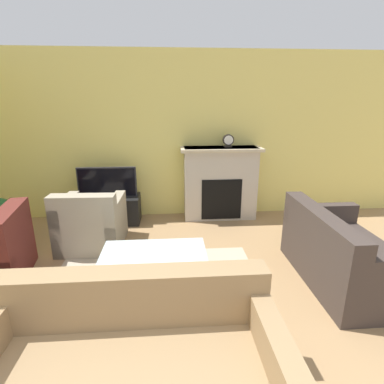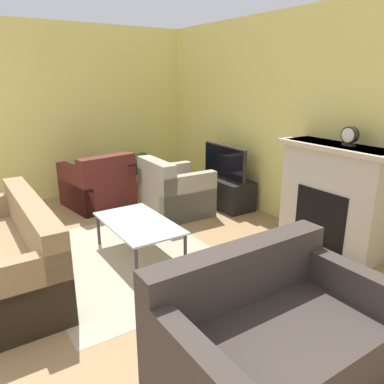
{
  "view_description": "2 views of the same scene",
  "coord_description": "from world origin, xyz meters",
  "px_view_note": "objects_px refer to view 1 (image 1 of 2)",
  "views": [
    {
      "loc": [
        0.17,
        -0.59,
        1.93
      ],
      "look_at": [
        0.44,
        2.95,
        0.84
      ],
      "focal_mm": 28.0,
      "sensor_mm": 36.0,
      "label": 1
    },
    {
      "loc": [
        3.46,
        0.67,
        1.91
      ],
      "look_at": [
        0.43,
        2.67,
        0.78
      ],
      "focal_mm": 35.0,
      "sensor_mm": 36.0,
      "label": 2
    }
  ],
  "objects_px": {
    "couch_sectional": "(132,369)",
    "mantel_clock": "(228,140)",
    "armchair_accent": "(91,226)",
    "coffee_table": "(154,255)",
    "tv": "(107,182)",
    "couch_loveseat": "(343,257)"
  },
  "relations": [
    {
      "from": "couch_sectional",
      "to": "mantel_clock",
      "type": "bearing_deg",
      "value": 69.65
    },
    {
      "from": "armchair_accent",
      "to": "coffee_table",
      "type": "distance_m",
      "value": 1.33
    },
    {
      "from": "coffee_table",
      "to": "mantel_clock",
      "type": "height_order",
      "value": "mantel_clock"
    },
    {
      "from": "armchair_accent",
      "to": "mantel_clock",
      "type": "distance_m",
      "value": 2.45
    },
    {
      "from": "tv",
      "to": "couch_sectional",
      "type": "height_order",
      "value": "tv"
    },
    {
      "from": "tv",
      "to": "couch_loveseat",
      "type": "relative_size",
      "value": 0.62
    },
    {
      "from": "tv",
      "to": "mantel_clock",
      "type": "xyz_separation_m",
      "value": [
        1.94,
        0.11,
        0.63
      ]
    },
    {
      "from": "couch_sectional",
      "to": "couch_loveseat",
      "type": "height_order",
      "value": "same"
    },
    {
      "from": "couch_sectional",
      "to": "coffee_table",
      "type": "relative_size",
      "value": 1.69
    },
    {
      "from": "armchair_accent",
      "to": "coffee_table",
      "type": "height_order",
      "value": "armchair_accent"
    },
    {
      "from": "tv",
      "to": "armchair_accent",
      "type": "xyz_separation_m",
      "value": [
        -0.08,
        -0.83,
        -0.38
      ]
    },
    {
      "from": "tv",
      "to": "coffee_table",
      "type": "relative_size",
      "value": 0.83
    },
    {
      "from": "couch_sectional",
      "to": "mantel_clock",
      "type": "relative_size",
      "value": 9.08
    },
    {
      "from": "tv",
      "to": "mantel_clock",
      "type": "relative_size",
      "value": 4.46
    },
    {
      "from": "armchair_accent",
      "to": "tv",
      "type": "bearing_deg",
      "value": -93.88
    },
    {
      "from": "tv",
      "to": "mantel_clock",
      "type": "height_order",
      "value": "mantel_clock"
    },
    {
      "from": "couch_sectional",
      "to": "couch_loveseat",
      "type": "relative_size",
      "value": 1.27
    },
    {
      "from": "couch_sectional",
      "to": "tv",
      "type": "bearing_deg",
      "value": 103.07
    },
    {
      "from": "coffee_table",
      "to": "couch_sectional",
      "type": "bearing_deg",
      "value": -93.32
    },
    {
      "from": "coffee_table",
      "to": "tv",
      "type": "bearing_deg",
      "value": 114.05
    },
    {
      "from": "couch_sectional",
      "to": "armchair_accent",
      "type": "relative_size",
      "value": 2.2
    },
    {
      "from": "couch_sectional",
      "to": "coffee_table",
      "type": "height_order",
      "value": "couch_sectional"
    }
  ]
}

